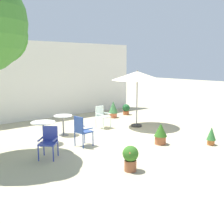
{
  "coord_description": "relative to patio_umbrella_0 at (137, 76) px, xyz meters",
  "views": [
    {
      "loc": [
        -6.02,
        -7.65,
        2.65
      ],
      "look_at": [
        0.0,
        -0.23,
        0.93
      ],
      "focal_mm": 44.78,
      "sensor_mm": 36.0,
      "label": 1
    }
  ],
  "objects": [
    {
      "name": "ground_plane",
      "position": [
        -1.92,
        -0.51,
        -2.08
      ],
      "size": [
        60.0,
        60.0,
        0.0
      ],
      "primitive_type": "plane",
      "color": "tan"
    },
    {
      "name": "potted_plant_4",
      "position": [
        0.43,
        2.06,
        -1.65
      ],
      "size": [
        0.44,
        0.44,
        0.79
      ],
      "color": "#C5643F",
      "rests_on": "ground"
    },
    {
      "name": "cafe_table_0",
      "position": [
        -3.05,
        0.7,
        -1.57
      ],
      "size": [
        0.67,
        0.67,
        0.73
      ],
      "color": "white",
      "rests_on": "ground"
    },
    {
      "name": "potted_plant_2",
      "position": [
        0.03,
        -3.42,
        -1.76
      ],
      "size": [
        0.29,
        0.29,
        0.59
      ],
      "color": "#B5632E",
      "rests_on": "ground"
    },
    {
      "name": "patio_chair_1",
      "position": [
        -4.57,
        -1.22,
        -1.58
      ],
      "size": [
        0.67,
        0.67,
        0.87
      ],
      "color": "#313F9D",
      "rests_on": "ground"
    },
    {
      "name": "cafe_table_1",
      "position": [
        -4.11,
        0.1,
        -1.56
      ],
      "size": [
        0.79,
        0.79,
        0.73
      ],
      "color": "silver",
      "rests_on": "ground"
    },
    {
      "name": "villa_facade",
      "position": [
        -1.92,
        4.1,
        -0.29
      ],
      "size": [
        9.75,
        0.3,
        3.58
      ],
      "primitive_type": "cube",
      "color": "silver",
      "rests_on": "ground"
    },
    {
      "name": "potted_plant_0",
      "position": [
        -3.48,
        -3.38,
        -1.72
      ],
      "size": [
        0.39,
        0.39,
        0.64
      ],
      "color": "#945536",
      "rests_on": "ground"
    },
    {
      "name": "potted_plant_3",
      "position": [
        1.42,
        2.24,
        -1.79
      ],
      "size": [
        0.38,
        0.38,
        0.54
      ],
      "color": "#A6532C",
      "rests_on": "ground"
    },
    {
      "name": "patio_chair_2",
      "position": [
        -1.26,
        0.72,
        -1.55
      ],
      "size": [
        0.5,
        0.52,
        0.89
      ],
      "color": "silver",
      "rests_on": "ground"
    },
    {
      "name": "patio_umbrella_0",
      "position": [
        0.0,
        0.0,
        0.0
      ],
      "size": [
        2.09,
        2.09,
        2.34
      ],
      "color": "#2D2D2D",
      "rests_on": "ground"
    },
    {
      "name": "potted_plant_1",
      "position": [
        -1.17,
        -2.33,
        -1.71
      ],
      "size": [
        0.42,
        0.42,
        0.7
      ],
      "color": "#A45936",
      "rests_on": "ground"
    },
    {
      "name": "patio_chair_0",
      "position": [
        -3.3,
        -0.92,
        -1.52
      ],
      "size": [
        0.49,
        0.49,
        0.98
      ],
      "color": "#2B4892",
      "rests_on": "ground"
    }
  ]
}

